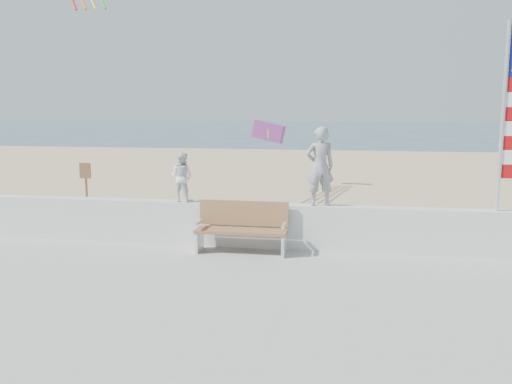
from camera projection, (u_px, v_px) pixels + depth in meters
ground at (226, 285)px, 9.27m from camera, size 220.00×220.00×0.00m
sand at (287, 198)px, 18.02m from camera, size 90.00×40.00×0.08m
seawall at (248, 225)px, 11.12m from camera, size 30.00×0.35×0.90m
adult at (320, 166)px, 10.68m from camera, size 0.66×0.53×1.57m
child at (182, 177)px, 11.21m from camera, size 0.56×0.48×1.02m
bench at (242, 227)px, 10.68m from camera, size 1.80×0.57×1.00m
flag at (511, 109)px, 9.92m from camera, size 0.50×0.08×3.50m
parafoil_kite at (269, 132)px, 14.54m from camera, size 0.94×0.39×0.63m
sign at (86, 185)px, 14.65m from camera, size 0.32×0.07×1.46m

